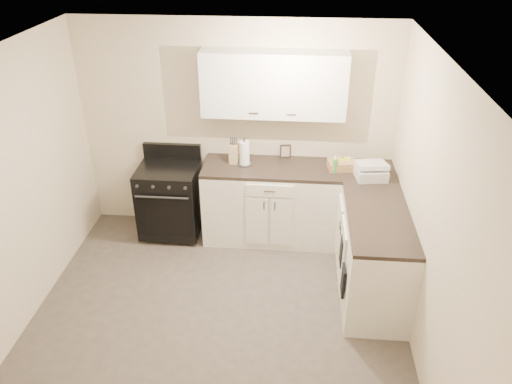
# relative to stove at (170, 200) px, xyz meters

# --- Properties ---
(floor) EXTENTS (3.60, 3.60, 0.00)m
(floor) POSITION_rel_stove_xyz_m (0.77, -1.48, -0.46)
(floor) COLOR #473F38
(floor) RESTS_ON ground
(ceiling) EXTENTS (3.60, 3.60, 0.00)m
(ceiling) POSITION_rel_stove_xyz_m (0.77, -1.48, 2.04)
(ceiling) COLOR white
(ceiling) RESTS_ON wall_back
(wall_back) EXTENTS (3.60, 0.00, 3.60)m
(wall_back) POSITION_rel_stove_xyz_m (0.77, 0.32, 0.79)
(wall_back) COLOR beige
(wall_back) RESTS_ON ground
(wall_right) EXTENTS (0.00, 3.60, 3.60)m
(wall_right) POSITION_rel_stove_xyz_m (2.57, -1.48, 0.79)
(wall_right) COLOR beige
(wall_right) RESTS_ON ground
(wall_left) EXTENTS (0.00, 3.60, 3.60)m
(wall_left) POSITION_rel_stove_xyz_m (-1.03, -1.48, 0.79)
(wall_left) COLOR beige
(wall_left) RESTS_ON ground
(base_cabinets_back) EXTENTS (1.55, 0.60, 0.90)m
(base_cabinets_back) POSITION_rel_stove_xyz_m (1.20, 0.02, -0.01)
(base_cabinets_back) COLOR silver
(base_cabinets_back) RESTS_ON floor
(base_cabinets_right) EXTENTS (0.60, 1.90, 0.90)m
(base_cabinets_right) POSITION_rel_stove_xyz_m (2.27, -0.63, -0.01)
(base_cabinets_right) COLOR silver
(base_cabinets_right) RESTS_ON floor
(countertop_back) EXTENTS (1.55, 0.60, 0.04)m
(countertop_back) POSITION_rel_stove_xyz_m (1.20, 0.02, 0.46)
(countertop_back) COLOR black
(countertop_back) RESTS_ON base_cabinets_back
(countertop_right) EXTENTS (0.60, 1.90, 0.04)m
(countertop_right) POSITION_rel_stove_xyz_m (2.27, -0.63, 0.46)
(countertop_right) COLOR black
(countertop_right) RESTS_ON base_cabinets_right
(upper_cabinets) EXTENTS (1.55, 0.30, 0.70)m
(upper_cabinets) POSITION_rel_stove_xyz_m (1.20, 0.18, 1.38)
(upper_cabinets) COLOR white
(upper_cabinets) RESTS_ON wall_back
(stove) EXTENTS (0.69, 0.59, 0.83)m
(stove) POSITION_rel_stove_xyz_m (0.00, 0.00, 0.00)
(stove) COLOR black
(stove) RESTS_ON floor
(knife_block) EXTENTS (0.11, 0.10, 0.23)m
(knife_block) POSITION_rel_stove_xyz_m (0.77, 0.08, 0.59)
(knife_block) COLOR tan
(knife_block) RESTS_ON countertop_back
(paper_towel) EXTENTS (0.14, 0.14, 0.28)m
(paper_towel) POSITION_rel_stove_xyz_m (0.89, 0.06, 0.62)
(paper_towel) COLOR white
(paper_towel) RESTS_ON countertop_back
(soap_bottle) EXTENTS (0.06, 0.06, 0.17)m
(soap_bottle) POSITION_rel_stove_xyz_m (1.89, -0.06, 0.56)
(soap_bottle) COLOR green
(soap_bottle) RESTS_ON countertop_back
(picture_frame) EXTENTS (0.13, 0.06, 0.16)m
(picture_frame) POSITION_rel_stove_xyz_m (1.34, 0.28, 0.56)
(picture_frame) COLOR black
(picture_frame) RESTS_ON countertop_back
(wicker_basket) EXTENTS (0.33, 0.25, 0.10)m
(wicker_basket) POSITION_rel_stove_xyz_m (1.98, 0.03, 0.53)
(wicker_basket) COLOR #A7794F
(wicker_basket) RESTS_ON countertop_right
(countertop_grill) EXTENTS (0.36, 0.34, 0.12)m
(countertop_grill) POSITION_rel_stove_xyz_m (2.27, -0.15, 0.54)
(countertop_grill) COLOR silver
(countertop_grill) RESTS_ON countertop_right
(oven_mitt_near) EXTENTS (0.02, 0.17, 0.30)m
(oven_mitt_near) POSITION_rel_stove_xyz_m (1.95, -1.30, -0.02)
(oven_mitt_near) COLOR black
(oven_mitt_near) RESTS_ON base_cabinets_right
(oven_mitt_far) EXTENTS (0.02, 0.17, 0.30)m
(oven_mitt_far) POSITION_rel_stove_xyz_m (1.95, -0.96, 0.07)
(oven_mitt_far) COLOR black
(oven_mitt_far) RESTS_ON base_cabinets_right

